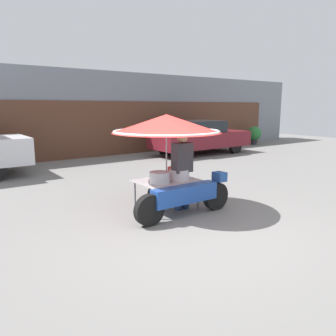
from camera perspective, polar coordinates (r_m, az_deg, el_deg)
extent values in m
plane|color=slate|center=(5.61, 3.83, -10.35)|extent=(36.00, 36.00, 0.00)
cube|color=gray|center=(13.87, -21.85, 8.69)|extent=(28.00, 2.00, 3.43)
cube|color=#563323|center=(12.90, -20.56, 6.00)|extent=(23.80, 0.06, 2.23)
cylinder|color=black|center=(6.54, 8.29, -4.85)|extent=(0.55, 0.14, 0.55)
cylinder|color=black|center=(5.62, -3.27, -7.34)|extent=(0.55, 0.14, 0.55)
cube|color=#1E479E|center=(6.01, 2.98, -4.57)|extent=(1.36, 0.24, 0.32)
cube|color=#234C93|center=(6.51, 8.96, -1.49)|extent=(0.20, 0.24, 0.18)
cylinder|color=black|center=(6.71, -1.55, -4.58)|extent=(0.49, 0.14, 0.49)
cylinder|color=#515156|center=(6.51, 5.26, -4.75)|extent=(0.03, 0.03, 0.57)
cylinder|color=#515156|center=(7.07, 1.34, -3.47)|extent=(0.03, 0.03, 0.57)
cylinder|color=#515156|center=(5.93, -2.17, -6.27)|extent=(0.03, 0.03, 0.57)
cylinder|color=#515156|center=(6.54, -5.75, -4.70)|extent=(0.03, 0.03, 0.57)
cube|color=#B2B2B7|center=(6.42, -0.26, -2.21)|extent=(1.18, 0.87, 0.02)
cylinder|color=#B2B2B7|center=(6.34, -0.26, 1.99)|extent=(0.03, 0.03, 0.93)
cone|color=red|center=(6.27, -0.27, 7.77)|extent=(2.09, 2.09, 0.35)
torus|color=white|center=(6.28, -0.27, 6.38)|extent=(2.03, 2.03, 0.05)
cylinder|color=#B7B7BC|center=(6.13, -1.47, -1.70)|extent=(0.38, 0.38, 0.22)
cylinder|color=silver|center=(6.42, 1.92, -1.16)|extent=(0.39, 0.39, 0.22)
cylinder|color=#939399|center=(6.52, -1.57, -1.56)|extent=(0.21, 0.21, 0.08)
cylinder|color=red|center=(6.78, 0.82, -0.62)|extent=(0.21, 0.21, 0.19)
cylinder|color=navy|center=(6.41, 1.81, -4.09)|extent=(0.14, 0.14, 0.76)
cylinder|color=navy|center=(6.52, 3.07, -3.85)|extent=(0.14, 0.14, 0.76)
cube|color=#38383D|center=(6.33, 2.49, 1.84)|extent=(0.38, 0.22, 0.57)
sphere|color=tan|center=(6.29, 2.52, 5.32)|extent=(0.20, 0.20, 0.20)
cylinder|color=black|center=(14.58, 11.63, 3.73)|extent=(0.62, 0.20, 0.62)
cylinder|color=black|center=(15.60, 7.71, 4.29)|extent=(0.62, 0.20, 0.62)
cylinder|color=black|center=(12.73, 3.21, 2.95)|extent=(0.62, 0.20, 0.62)
cylinder|color=black|center=(13.88, -0.55, 3.61)|extent=(0.62, 0.20, 0.62)
cube|color=maroon|center=(14.12, 5.71, 4.98)|extent=(4.40, 1.71, 0.64)
cube|color=#1E2328|center=(13.93, 5.07, 7.23)|extent=(2.11, 1.50, 0.48)
cylinder|color=#2D2D33|center=(18.24, 14.73, 4.42)|extent=(0.30, 0.30, 0.28)
sphere|color=#287033|center=(18.20, 14.80, 5.84)|extent=(0.74, 0.74, 0.74)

